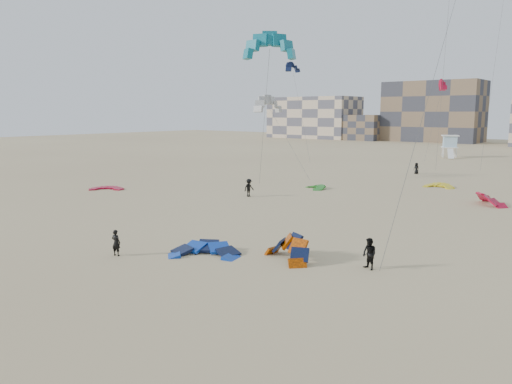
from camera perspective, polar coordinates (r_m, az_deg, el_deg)
The scene contains 19 objects.
ground at distance 32.02m, azimuth -12.83°, elevation -7.07°, with size 320.00×320.00×0.00m, color tan.
kite_ground_blue at distance 31.43m, azimuth -5.93°, elevation -7.19°, with size 4.36×4.44×1.23m, color #0D2EC4, non-canonical shape.
kite_ground_orange at distance 30.39m, azimuth 3.62°, elevation -7.73°, with size 3.60×2.64×2.45m, color #F15600, non-canonical shape.
kite_ground_red at distance 60.02m, azimuth -16.70°, elevation 0.28°, with size 3.47×3.68×0.43m, color #BA1532, non-canonical shape.
kite_ground_green at distance 58.48m, azimuth 6.79°, elevation 0.38°, with size 2.93×3.04×0.82m, color #1B7722, non-canonical shape.
kite_ground_red_far at distance 53.08m, azimuth 25.26°, elevation -1.32°, with size 3.74×3.49×1.83m, color #BA1532, non-canonical shape.
kite_ground_yellow at distance 62.84m, azimuth 20.13°, elevation 0.49°, with size 3.37×3.48×0.86m, color gold, non-canonical shape.
kitesurfer_main at distance 32.13m, azimuth -15.70°, elevation -5.60°, with size 0.60×0.39×1.65m, color black.
kitesurfer_b at distance 28.99m, azimuth 12.83°, elevation -6.92°, with size 0.88×0.68×1.81m, color black.
kitesurfer_c at distance 52.51m, azimuth -0.81°, elevation 0.50°, with size 1.22×0.70×1.88m, color black.
kitesurfer_e at distance 75.59m, azimuth 17.86°, elevation 2.59°, with size 0.79×0.51×1.62m, color black.
kite_fly_teal_a at distance 45.80m, azimuth 1.58°, elevation 16.05°, with size 9.73×9.96×14.89m.
kite_fly_grey at distance 65.08m, azimuth 1.39°, elevation 9.84°, with size 10.51×4.92×10.07m.
kite_fly_navy at distance 84.44m, azimuth 4.18°, elevation 13.94°, with size 8.05×5.61×16.29m.
kite_fly_red at distance 90.43m, azimuth 20.54°, elevation 11.29°, with size 4.51×9.10×13.48m.
lifeguard_tower_far at distance 105.58m, azimuth 21.25°, elevation 4.88°, with size 4.06×6.51×4.37m.
condo_west_a at distance 176.25m, azimuth 6.64°, elevation 8.45°, with size 30.00×15.00×14.00m, color beige.
condo_west_b at distance 162.25m, azimuth 19.59°, elevation 8.64°, with size 28.00×14.00×18.00m, color brown.
condo_fill_left at distance 164.68m, azimuth 12.18°, elevation 7.22°, with size 12.00×10.00×8.00m, color brown.
Camera 1 is at (24.32, -18.88, 8.78)m, focal length 35.00 mm.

